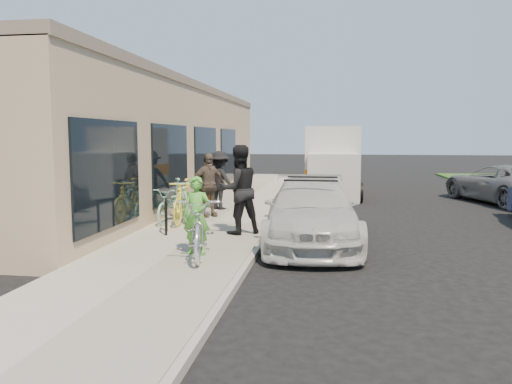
{
  "coord_description": "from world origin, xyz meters",
  "views": [
    {
      "loc": [
        1.01,
        -9.59,
        2.35
      ],
      "look_at": [
        -0.75,
        2.07,
        1.05
      ],
      "focal_mm": 35.0,
      "sensor_mm": 36.0,
      "label": 1
    }
  ],
  "objects": [
    {
      "name": "cruiser_bike_b",
      "position": [
        -3.09,
        2.8,
        0.6
      ],
      "size": [
        0.72,
        1.75,
        0.9
      ],
      "primitive_type": "imported",
      "rotation": [
        0.0,
        0.0,
        -0.07
      ],
      "color": "#88CAB6",
      "rests_on": "sidewalk"
    },
    {
      "name": "moving_truck",
      "position": [
        1.02,
        11.2,
        1.23
      ],
      "size": [
        2.26,
        5.7,
        2.77
      ],
      "rotation": [
        0.0,
        0.0,
        0.03
      ],
      "color": "beige",
      "rests_on": "ground"
    },
    {
      "name": "curb",
      "position": [
        -0.45,
        3.0,
        0.07
      ],
      "size": [
        0.12,
        34.0,
        0.13
      ],
      "primitive_type": "cube",
      "color": "#9A938D",
      "rests_on": "ground"
    },
    {
      "name": "man_standing",
      "position": [
        -1.07,
        1.5,
        1.16
      ],
      "size": [
        1.25,
        1.18,
        2.03
      ],
      "primitive_type": "imported",
      "rotation": [
        0.0,
        0.0,
        3.72
      ],
      "color": "black",
      "rests_on": "sidewalk"
    },
    {
      "name": "ground",
      "position": [
        0.0,
        0.0,
        0.0
      ],
      "size": [
        120.0,
        120.0,
        0.0
      ],
      "primitive_type": "plane",
      "color": "black",
      "rests_on": "ground"
    },
    {
      "name": "far_car_gray",
      "position": [
        7.1,
        9.4,
        0.68
      ],
      "size": [
        3.61,
        5.36,
        1.37
      ],
      "primitive_type": "imported",
      "rotation": [
        0.0,
        0.0,
        3.44
      ],
      "color": "slate",
      "rests_on": "ground"
    },
    {
      "name": "tandem_bike",
      "position": [
        -1.36,
        -0.76,
        0.71
      ],
      "size": [
        1.17,
        2.23,
        1.12
      ],
      "primitive_type": "imported",
      "rotation": [
        0.0,
        0.0,
        0.21
      ],
      "color": "silver",
      "rests_on": "sidewalk"
    },
    {
      "name": "storefront",
      "position": [
        -5.24,
        7.99,
        2.12
      ],
      "size": [
        3.6,
        20.0,
        4.22
      ],
      "color": "#CBAE8D",
      "rests_on": "ground"
    },
    {
      "name": "sidewalk",
      "position": [
        -2.0,
        3.0,
        0.07
      ],
      "size": [
        3.0,
        34.0,
        0.15
      ],
      "primitive_type": "cube",
      "color": "#A29D92",
      "rests_on": "ground"
    },
    {
      "name": "woman_rider",
      "position": [
        -1.47,
        -0.62,
        0.89
      ],
      "size": [
        0.57,
        0.41,
        1.48
      ],
      "primitive_type": "imported",
      "rotation": [
        0.0,
        0.0,
        -0.1
      ],
      "color": "#51A637",
      "rests_on": "sidewalk"
    },
    {
      "name": "sandwich_board",
      "position": [
        -3.26,
        7.4,
        0.66
      ],
      "size": [
        0.69,
        0.7,
        1.0
      ],
      "rotation": [
        0.0,
        0.0,
        0.14
      ],
      "color": "#331E0E",
      "rests_on": "sidewalk"
    },
    {
      "name": "cruiser_bike_a",
      "position": [
        -2.9,
        3.01,
        0.71
      ],
      "size": [
        1.36,
        1.87,
        1.11
      ],
      "primitive_type": "imported",
      "rotation": [
        0.0,
        0.0,
        0.51
      ],
      "color": "#88CAB6",
      "rests_on": "sidewalk"
    },
    {
      "name": "sedan_white",
      "position": [
        0.59,
        1.33,
        0.71
      ],
      "size": [
        2.3,
        5.01,
        1.46
      ],
      "rotation": [
        0.0,
        0.0,
        0.06
      ],
      "color": "beige",
      "rests_on": "ground"
    },
    {
      "name": "cruiser_bike_c",
      "position": [
        -2.72,
        2.69,
        0.71
      ],
      "size": [
        0.57,
        1.89,
        1.13
      ],
      "primitive_type": "imported",
      "rotation": [
        0.0,
        0.0,
        0.02
      ],
      "color": "yellow",
      "rests_on": "sidewalk"
    },
    {
      "name": "bystander_a",
      "position": [
        -2.35,
        5.25,
        1.04
      ],
      "size": [
        1.33,
        1.18,
        1.78
      ],
      "primitive_type": "imported",
      "rotation": [
        0.0,
        0.0,
        2.57
      ],
      "color": "black",
      "rests_on": "sidewalk"
    },
    {
      "name": "bike_rack",
      "position": [
        -2.72,
        1.27,
        0.62
      ],
      "size": [
        0.2,
        0.53,
        0.78
      ],
      "rotation": [
        0.0,
        0.0,
        0.3
      ],
      "color": "black",
      "rests_on": "sidewalk"
    },
    {
      "name": "bystander_b",
      "position": [
        -2.36,
        3.8,
        1.03
      ],
      "size": [
        1.08,
        0.97,
        1.76
      ],
      "primitive_type": "imported",
      "rotation": [
        0.0,
        0.0,
        0.65
      ],
      "color": "brown",
      "rests_on": "sidewalk"
    },
    {
      "name": "sedan_silver",
      "position": [
        0.54,
        4.02,
        0.57
      ],
      "size": [
        1.54,
        3.43,
        1.14
      ],
      "primitive_type": "imported",
      "rotation": [
        0.0,
        0.0,
        0.06
      ],
      "color": "#A8A9AE",
      "rests_on": "ground"
    }
  ]
}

